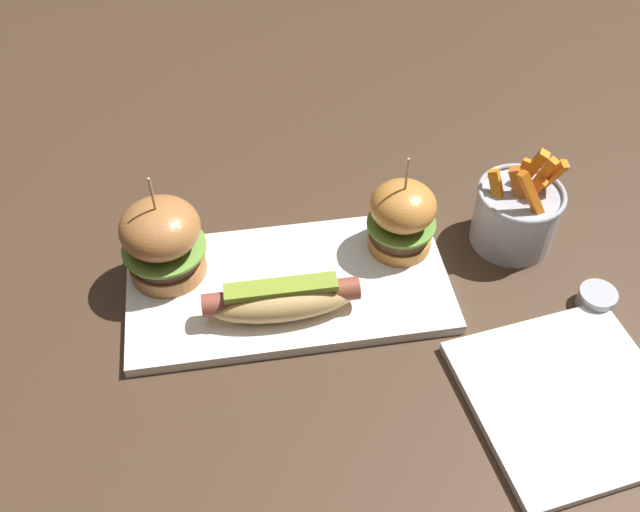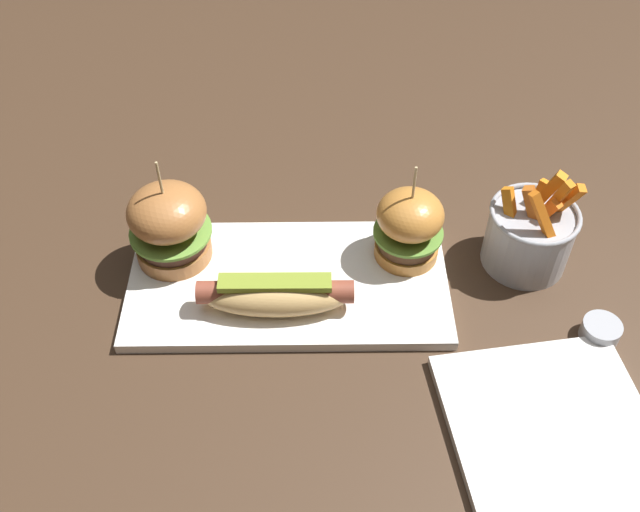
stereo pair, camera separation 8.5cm
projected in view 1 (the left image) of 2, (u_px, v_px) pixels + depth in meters
The scene contains 8 objects.
ground_plane at pixel (289, 290), 0.88m from camera, with size 3.00×3.00×0.00m, color #422D1E.
platter_main at pixel (289, 286), 0.88m from camera, with size 0.38×0.20×0.01m, color white.
hot_dog at pixel (281, 299), 0.82m from camera, with size 0.18×0.06×0.05m.
slider_left at pixel (163, 240), 0.85m from camera, with size 0.10×0.10×0.15m.
slider_right at pixel (402, 217), 0.88m from camera, with size 0.09×0.09×0.14m.
fries_bucket at pixel (517, 214), 0.91m from camera, with size 0.11×0.11×0.13m.
sauce_ramekin at pixel (597, 298), 0.86m from camera, with size 0.04×0.04×0.02m.
side_plate at pixel (569, 399), 0.77m from camera, with size 0.21×0.21×0.01m, color white.
Camera 1 is at (-0.05, -0.57, 0.67)m, focal length 40.88 mm.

